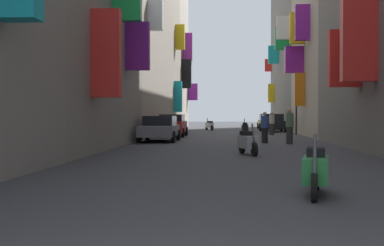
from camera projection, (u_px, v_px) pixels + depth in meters
name	position (u px, v px, depth m)	size (l,w,h in m)	color
ground_plane	(230.00, 137.00, 32.51)	(140.00, 140.00, 0.00)	#38383D
building_left_mid_c	(128.00, 31.00, 40.43)	(6.91, 22.79, 16.09)	#9E9384
building_left_far	(158.00, 39.00, 57.29)	(7.18, 11.09, 19.73)	#BCB29E
building_right_mid_b	(309.00, 50.00, 51.65)	(7.19, 20.22, 15.82)	slate
parked_car_red	(172.00, 125.00, 33.78)	(1.84, 4.08, 1.46)	#B21E1E
parked_car_yellow	(268.00, 121.00, 50.65)	(2.00, 4.20, 1.51)	gold
parked_car_grey	(160.00, 128.00, 27.75)	(1.96, 4.31, 1.38)	slate
parked_car_black	(272.00, 122.00, 43.14)	(2.01, 4.35, 1.49)	black
scooter_white	(209.00, 125.00, 47.01)	(0.84, 1.77, 1.13)	silver
scooter_green	(316.00, 170.00, 9.24)	(0.65, 1.87, 1.13)	#287F3D
scooter_silver	(248.00, 142.00, 18.46)	(0.74, 1.78, 1.13)	#ADADB2
scooter_black	(245.00, 128.00, 38.06)	(0.48, 1.98, 1.13)	black
pedestrian_crossing	(265.00, 128.00, 25.99)	(0.44, 0.44, 1.59)	black
pedestrian_near_left	(272.00, 123.00, 35.96)	(0.43, 0.43, 1.66)	#303030
pedestrian_near_right	(290.00, 126.00, 25.32)	(0.50, 0.50, 1.75)	#2D2D2D
traffic_light_near_corner	(296.00, 90.00, 35.78)	(0.26, 0.34, 4.62)	#2D2D2D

